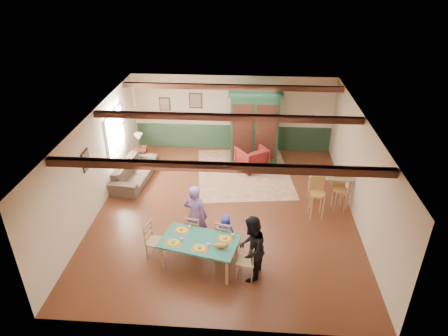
# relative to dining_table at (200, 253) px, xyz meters

# --- Properties ---
(floor) EXTENTS (8.00, 8.00, 0.00)m
(floor) POSITION_rel_dining_table_xyz_m (0.43, 2.27, -0.35)
(floor) COLOR #4F2416
(floor) RESTS_ON ground
(wall_back) EXTENTS (7.00, 0.02, 2.70)m
(wall_back) POSITION_rel_dining_table_xyz_m (0.43, 6.27, 1.00)
(wall_back) COLOR beige
(wall_back) RESTS_ON floor
(wall_left) EXTENTS (0.02, 8.00, 2.70)m
(wall_left) POSITION_rel_dining_table_xyz_m (-3.07, 2.27, 1.00)
(wall_left) COLOR beige
(wall_left) RESTS_ON floor
(wall_right) EXTENTS (0.02, 8.00, 2.70)m
(wall_right) POSITION_rel_dining_table_xyz_m (3.93, 2.27, 1.00)
(wall_right) COLOR beige
(wall_right) RESTS_ON floor
(ceiling) EXTENTS (7.00, 8.00, 0.02)m
(ceiling) POSITION_rel_dining_table_xyz_m (0.43, 2.27, 2.35)
(ceiling) COLOR white
(ceiling) RESTS_ON wall_back
(wainscot_back) EXTENTS (6.95, 0.03, 0.90)m
(wainscot_back) POSITION_rel_dining_table_xyz_m (0.43, 6.25, 0.10)
(wainscot_back) COLOR #203C28
(wainscot_back) RESTS_ON floor
(ceiling_beam_front) EXTENTS (6.95, 0.16, 0.16)m
(ceiling_beam_front) POSITION_rel_dining_table_xyz_m (0.43, -0.03, 2.26)
(ceiling_beam_front) COLOR black
(ceiling_beam_front) RESTS_ON ceiling
(ceiling_beam_mid) EXTENTS (6.95, 0.16, 0.16)m
(ceiling_beam_mid) POSITION_rel_dining_table_xyz_m (0.43, 2.67, 2.26)
(ceiling_beam_mid) COLOR black
(ceiling_beam_mid) RESTS_ON ceiling
(ceiling_beam_back) EXTENTS (6.95, 0.16, 0.16)m
(ceiling_beam_back) POSITION_rel_dining_table_xyz_m (0.43, 5.27, 2.26)
(ceiling_beam_back) COLOR black
(ceiling_beam_back) RESTS_ON ceiling
(window_left) EXTENTS (0.06, 1.60, 1.30)m
(window_left) POSITION_rel_dining_table_xyz_m (-3.04, 3.97, 1.20)
(window_left) COLOR white
(window_left) RESTS_ON wall_left
(picture_left_wall) EXTENTS (0.04, 0.42, 0.52)m
(picture_left_wall) POSITION_rel_dining_table_xyz_m (-3.04, 1.67, 1.40)
(picture_left_wall) COLOR gray
(picture_left_wall) RESTS_ON wall_left
(picture_back_a) EXTENTS (0.45, 0.04, 0.55)m
(picture_back_a) POSITION_rel_dining_table_xyz_m (-0.87, 6.24, 1.45)
(picture_back_a) COLOR gray
(picture_back_a) RESTS_ON wall_back
(picture_back_b) EXTENTS (0.38, 0.04, 0.48)m
(picture_back_b) POSITION_rel_dining_table_xyz_m (-1.97, 6.24, 1.30)
(picture_back_b) COLOR gray
(picture_back_b) RESTS_ON wall_back
(dining_table) EXTENTS (1.87, 1.31, 0.71)m
(dining_table) POSITION_rel_dining_table_xyz_m (0.00, 0.00, 0.00)
(dining_table) COLOR #20685A
(dining_table) RESTS_ON floor
(dining_chair_far_left) EXTENTS (0.48, 0.50, 0.90)m
(dining_chair_far_left) POSITION_rel_dining_table_xyz_m (-0.21, 0.75, 0.09)
(dining_chair_far_left) COLOR #A68053
(dining_chair_far_left) RESTS_ON floor
(dining_chair_far_right) EXTENTS (0.48, 0.50, 0.90)m
(dining_chair_far_right) POSITION_rel_dining_table_xyz_m (0.52, 0.57, 0.09)
(dining_chair_far_right) COLOR #A68053
(dining_chair_far_right) RESTS_ON floor
(dining_chair_end_left) EXTENTS (0.50, 0.48, 0.90)m
(dining_chair_end_left) POSITION_rel_dining_table_xyz_m (-1.06, 0.25, 0.09)
(dining_chair_end_left) COLOR #A68053
(dining_chair_end_left) RESTS_ON floor
(dining_chair_end_right) EXTENTS (0.50, 0.48, 0.90)m
(dining_chair_end_right) POSITION_rel_dining_table_xyz_m (1.06, -0.25, 0.09)
(dining_chair_end_right) COLOR #A68053
(dining_chair_end_right) RESTS_ON floor
(person_man) EXTENTS (0.67, 0.52, 1.63)m
(person_man) POSITION_rel_dining_table_xyz_m (-0.19, 0.82, 0.46)
(person_man) COLOR #785694
(person_man) RESTS_ON floor
(person_woman) EXTENTS (0.75, 0.87, 1.56)m
(person_woman) POSITION_rel_dining_table_xyz_m (1.15, -0.27, 0.43)
(person_woman) COLOR black
(person_woman) RESTS_ON floor
(person_child) EXTENTS (0.52, 0.40, 0.95)m
(person_child) POSITION_rel_dining_table_xyz_m (0.54, 0.65, 0.12)
(person_child) COLOR #2A3CA9
(person_child) RESTS_ON floor
(cat) EXTENTS (0.36, 0.21, 0.17)m
(cat) POSITION_rel_dining_table_xyz_m (0.48, -0.21, 0.44)
(cat) COLOR orange
(cat) RESTS_ON dining_table
(place_setting_near_left) EXTENTS (0.43, 0.36, 0.11)m
(place_setting_near_left) POSITION_rel_dining_table_xyz_m (-0.56, -0.11, 0.41)
(place_setting_near_left) COLOR yellow
(place_setting_near_left) RESTS_ON dining_table
(place_setting_near_center) EXTENTS (0.43, 0.36, 0.11)m
(place_setting_near_center) POSITION_rel_dining_table_xyz_m (0.04, -0.25, 0.41)
(place_setting_near_center) COLOR yellow
(place_setting_near_center) RESTS_ON dining_table
(place_setting_far_left) EXTENTS (0.43, 0.36, 0.11)m
(place_setting_far_left) POSITION_rel_dining_table_xyz_m (-0.45, 0.35, 0.41)
(place_setting_far_left) COLOR yellow
(place_setting_far_left) RESTS_ON dining_table
(place_setting_far_right) EXTENTS (0.43, 0.36, 0.11)m
(place_setting_far_right) POSITION_rel_dining_table_xyz_m (0.56, 0.11, 0.41)
(place_setting_far_right) COLOR yellow
(place_setting_far_right) RESTS_ON dining_table
(area_rug) EXTENTS (3.34, 3.81, 0.01)m
(area_rug) POSITION_rel_dining_table_xyz_m (0.89, 4.43, -0.35)
(area_rug) COLOR beige
(area_rug) RESTS_ON floor
(armoire) EXTENTS (1.74, 0.72, 2.45)m
(armoire) POSITION_rel_dining_table_xyz_m (1.19, 5.37, 0.87)
(armoire) COLOR #143321
(armoire) RESTS_ON floor
(armchair) EXTENTS (1.20, 1.20, 0.80)m
(armchair) POSITION_rel_dining_table_xyz_m (1.13, 4.72, 0.04)
(armchair) COLOR #4F0F12
(armchair) RESTS_ON floor
(sofa) EXTENTS (1.06, 2.25, 0.64)m
(sofa) POSITION_rel_dining_table_xyz_m (-2.50, 3.69, -0.04)
(sofa) COLOR #423429
(sofa) RESTS_ON floor
(end_table) EXTENTS (0.49, 0.49, 0.56)m
(end_table) POSITION_rel_dining_table_xyz_m (-2.63, 4.89, -0.07)
(end_table) COLOR black
(end_table) RESTS_ON floor
(table_lamp) EXTENTS (0.30, 0.30, 0.52)m
(table_lamp) POSITION_rel_dining_table_xyz_m (-2.63, 4.89, 0.47)
(table_lamp) COLOR beige
(table_lamp) RESTS_ON end_table
(counter_table) EXTENTS (1.15, 0.68, 0.95)m
(counter_table) POSITION_rel_dining_table_xyz_m (3.31, 2.83, 0.12)
(counter_table) COLOR #B5AA8D
(counter_table) RESTS_ON floor
(bar_stool_left) EXTENTS (0.42, 0.46, 1.15)m
(bar_stool_left) POSITION_rel_dining_table_xyz_m (2.89, 2.16, 0.22)
(bar_stool_left) COLOR tan
(bar_stool_left) RESTS_ON floor
(bar_stool_right) EXTENTS (0.42, 0.45, 1.05)m
(bar_stool_right) POSITION_rel_dining_table_xyz_m (3.55, 2.52, 0.17)
(bar_stool_right) COLOR tan
(bar_stool_right) RESTS_ON floor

